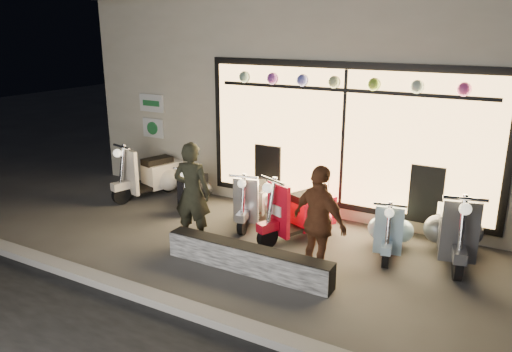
{
  "coord_description": "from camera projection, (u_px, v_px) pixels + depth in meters",
  "views": [
    {
      "loc": [
        3.7,
        -6.35,
        3.46
      ],
      "look_at": [
        -0.23,
        0.6,
        1.05
      ],
      "focal_mm": 35.0,
      "sensor_mm": 36.0,
      "label": 1
    }
  ],
  "objects": [
    {
      "name": "scooter_black",
      "position": [
        194.0,
        187.0,
        10.03
      ],
      "size": [
        0.67,
        1.22,
        0.88
      ],
      "rotation": [
        0.0,
        0.0,
        0.35
      ],
      "color": "black",
      "rests_on": "ground"
    },
    {
      "name": "shop_building",
      "position": [
        357.0,
        87.0,
        11.58
      ],
      "size": [
        10.2,
        6.23,
        4.2
      ],
      "color": "beige",
      "rests_on": "ground"
    },
    {
      "name": "scooter_silver",
      "position": [
        255.0,
        199.0,
        9.18
      ],
      "size": [
        0.65,
        1.4,
        1.0
      ],
      "rotation": [
        0.0,
        0.0,
        0.22
      ],
      "color": "black",
      "rests_on": "ground"
    },
    {
      "name": "scooter_cream",
      "position": [
        156.0,
        174.0,
        10.53
      ],
      "size": [
        0.81,
        1.6,
        1.14
      ],
      "rotation": [
        0.0,
        0.0,
        -0.29
      ],
      "color": "black",
      "rests_on": "ground"
    },
    {
      "name": "kerb",
      "position": [
        171.0,
        304.0,
        6.35
      ],
      "size": [
        40.0,
        0.25,
        0.12
      ],
      "primitive_type": "cube",
      "color": "slate",
      "rests_on": "ground"
    },
    {
      "name": "scooter_blue",
      "position": [
        390.0,
        227.0,
        7.96
      ],
      "size": [
        0.58,
        1.32,
        0.94
      ],
      "rotation": [
        0.0,
        0.0,
        0.19
      ],
      "color": "black",
      "rests_on": "ground"
    },
    {
      "name": "scooter_red",
      "position": [
        305.0,
        211.0,
        8.45
      ],
      "size": [
        0.9,
        1.51,
        1.1
      ],
      "rotation": [
        0.0,
        0.0,
        -0.41
      ],
      "color": "black",
      "rests_on": "ground"
    },
    {
      "name": "woman",
      "position": [
        319.0,
        222.0,
        6.97
      ],
      "size": [
        1.04,
        0.73,
        1.64
      ],
      "primitive_type": "imported",
      "rotation": [
        0.0,
        0.0,
        2.76
      ],
      "color": "brown",
      "rests_on": "ground"
    },
    {
      "name": "scooter_grey",
      "position": [
        455.0,
        227.0,
        7.73
      ],
      "size": [
        0.76,
        1.63,
        1.16
      ],
      "rotation": [
        0.0,
        0.0,
        0.23
      ],
      "color": "black",
      "rests_on": "ground"
    },
    {
      "name": "ground",
      "position": [
        250.0,
        250.0,
        8.04
      ],
      "size": [
        40.0,
        40.0,
        0.0
      ],
      "primitive_type": "plane",
      "color": "#383533",
      "rests_on": "ground"
    },
    {
      "name": "man",
      "position": [
        192.0,
        193.0,
        8.09
      ],
      "size": [
        0.69,
        0.53,
        1.71
      ],
      "primitive_type": "imported",
      "rotation": [
        0.0,
        0.0,
        3.36
      ],
      "color": "black",
      "rests_on": "ground"
    },
    {
      "name": "graffiti_barrier",
      "position": [
        248.0,
        259.0,
        7.28
      ],
      "size": [
        2.63,
        0.28,
        0.4
      ],
      "primitive_type": "cube",
      "color": "black",
      "rests_on": "ground"
    }
  ]
}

